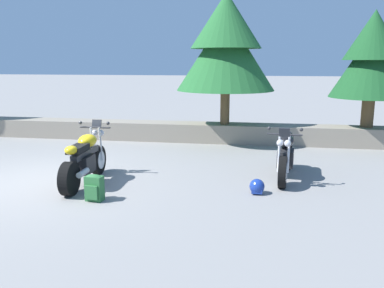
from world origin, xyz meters
The scene contains 8 objects.
ground_plane centered at (0.00, 0.00, 0.00)m, with size 120.00×120.00×0.00m, color gray.
stone_wall centered at (0.00, 4.80, 0.28)m, with size 36.00×0.80×0.55m, color gray.
motorcycle_yellow_near_left centered at (1.10, 0.13, 0.49)m, with size 0.67×2.06×1.18m.
motorcycle_black_centre centered at (5.02, 1.16, 0.49)m, with size 0.67×2.06×1.18m.
rider_backpack centered at (1.67, -0.82, 0.24)m, with size 0.32×0.28×0.47m.
rider_helmet centered at (4.47, 0.02, 0.14)m, with size 0.28×0.28×0.28m.
pine_tree_mid_left centered at (3.46, 4.72, 2.87)m, with size 2.82×2.82×3.75m.
pine_tree_mid_right centered at (7.48, 4.88, 2.52)m, with size 2.21×2.21×3.21m.
Camera 1 is at (4.48, -7.22, 2.40)m, focal length 38.09 mm.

